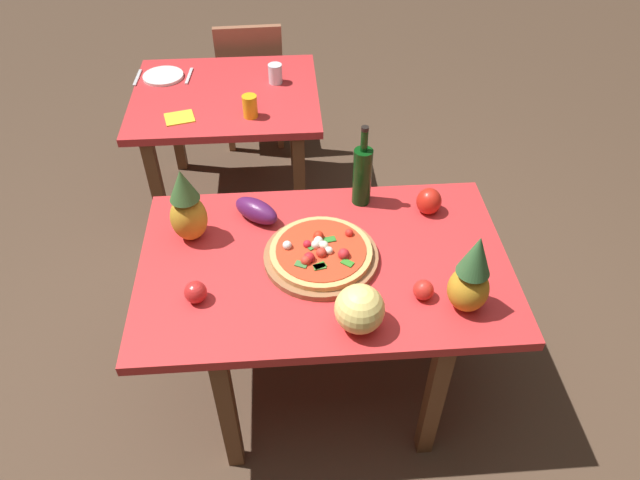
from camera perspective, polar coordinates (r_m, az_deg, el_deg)
name	(u,v)px	position (r m, az deg, el deg)	size (l,w,h in m)	color
ground_plane	(323,373)	(2.72, 0.34, -12.85)	(10.00, 10.00, 0.00)	#4C3828
display_table	(324,276)	(2.22, 0.41, -3.52)	(1.37, 0.86, 0.72)	brown
background_table	(227,110)	(3.27, -9.03, 12.38)	(0.98, 0.84, 0.72)	brown
dining_chair	(251,76)	(3.89, -6.72, 15.55)	(0.41, 0.41, 0.85)	#915F3B
pizza_board	(321,257)	(2.16, 0.10, -1.63)	(0.42, 0.42, 0.03)	#915F3B
pizza	(321,251)	(2.14, 0.08, -1.11)	(0.38, 0.38, 0.06)	tan
wine_bottle	(362,175)	(2.35, 4.14, 6.36)	(0.08, 0.08, 0.36)	#0B360F
pineapple_left	(471,277)	(1.97, 14.51, -3.52)	(0.14, 0.14, 0.32)	#C28821
pineapple_right	(187,208)	(2.23, -12.83, 3.02)	(0.14, 0.14, 0.31)	#C48B25
melon	(360,309)	(1.90, 3.88, -6.72)	(0.17, 0.17, 0.17)	#F0D674
bell_pepper	(429,201)	(2.39, 10.56, 3.73)	(0.10, 0.10, 0.11)	red
eggplant	(256,211)	(2.32, -6.22, 2.86)	(0.20, 0.09, 0.09)	#4F194E
tomato_near_board	(423,290)	(2.05, 10.04, -4.81)	(0.07, 0.07, 0.07)	red
tomato_beside_pepper	(196,292)	(2.05, -12.03, -4.99)	(0.08, 0.08, 0.08)	red
drinking_glass_juice	(250,106)	(2.97, -6.83, 12.80)	(0.07, 0.07, 0.11)	#F7A818
drinking_glass_water	(275,74)	(3.27, -4.38, 15.86)	(0.07, 0.07, 0.10)	silver
dinner_plate	(163,76)	(3.44, -15.03, 15.16)	(0.22, 0.22, 0.02)	white
fork_utensil	(137,78)	(3.47, -17.35, 14.85)	(0.02, 0.18, 0.01)	silver
knife_utensil	(189,76)	(3.41, -12.63, 15.33)	(0.02, 0.18, 0.01)	silver
napkin_folded	(179,118)	(3.04, -13.53, 11.50)	(0.14, 0.12, 0.01)	yellow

